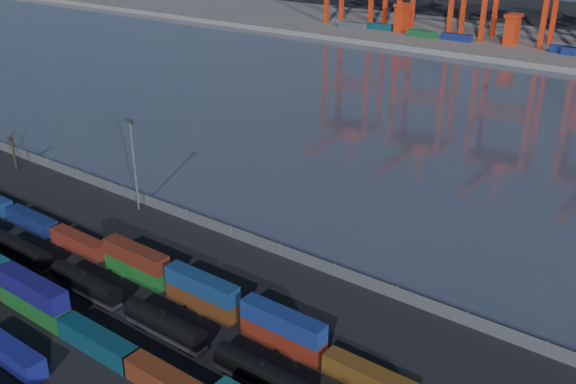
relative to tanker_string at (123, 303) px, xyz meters
The scene contains 10 objects.
ground 7.77m from the tanker_string, 26.00° to the right, with size 700.00×700.00×0.00m, color black.
harbor_water 101.95m from the tanker_string, 86.20° to the left, with size 700.00×700.00×0.00m, color #323948.
container_row_mid 7.48m from the tanker_string, 64.66° to the right, with size 141.74×2.54×5.42m.
container_row_north 20.55m from the tanker_string, 20.98° to the left, with size 141.38×2.34×4.99m.
tanker_string is the anchor object (origin of this frame).
waterfront_fence 25.63m from the tanker_string, 74.71° to the left, with size 160.12×0.12×2.20m.
bare_tree 61.60m from the tanker_string, 160.48° to the left, with size 2.14×2.21×8.23m.
yard_light_mast 33.31m from the tanker_string, 135.67° to the left, with size 1.60×0.40×16.60m.
quay_containers 192.22m from the tanker_string, 91.26° to the left, with size 172.58×10.99×2.60m.
straddle_carriers 196.84m from the tanker_string, 88.76° to the left, with size 140.00×7.00×11.10m.
Camera 1 is at (52.46, -39.86, 49.19)m, focal length 40.00 mm.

